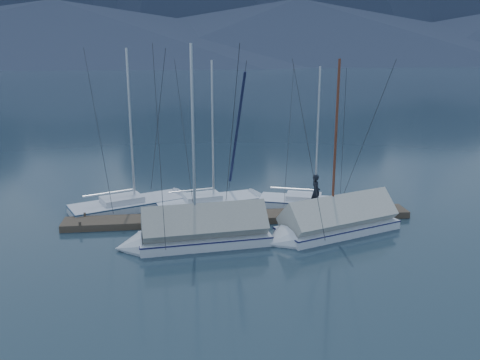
# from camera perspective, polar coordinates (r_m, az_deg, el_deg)

# --- Properties ---
(ground) EXTENTS (1000.00, 1000.00, 0.00)m
(ground) POSITION_cam_1_polar(r_m,az_deg,el_deg) (24.79, 0.57, -6.11)
(ground) COLOR #14232E
(ground) RESTS_ON ground
(dock) EXTENTS (18.00, 1.50, 0.54)m
(dock) POSITION_cam_1_polar(r_m,az_deg,el_deg) (26.62, 0.00, -4.35)
(dock) COLOR #382D23
(dock) RESTS_ON ground
(mooring_posts) EXTENTS (15.12, 1.52, 0.35)m
(mooring_posts) POSITION_cam_1_polar(r_m,az_deg,el_deg) (26.49, -1.08, -3.90)
(mooring_posts) COLOR #382D23
(mooring_posts) RESTS_ON ground
(sailboat_open_left) EXTENTS (7.49, 4.77, 9.63)m
(sailboat_open_left) POSITION_cam_1_polar(r_m,az_deg,el_deg) (29.41, -10.77, -2.61)
(sailboat_open_left) COLOR silver
(sailboat_open_left) RESTS_ON ground
(sailboat_open_mid) EXTENTS (7.01, 3.48, 8.93)m
(sailboat_open_mid) POSITION_cam_1_polar(r_m,az_deg,el_deg) (29.31, -2.09, -2.44)
(sailboat_open_mid) COLOR silver
(sailboat_open_mid) RESTS_ON ground
(sailboat_open_right) EXTENTS (6.73, 3.85, 8.59)m
(sailboat_open_right) POSITION_cam_1_polar(r_m,az_deg,el_deg) (29.17, 9.29, -2.73)
(sailboat_open_right) COLOR silver
(sailboat_open_right) RESTS_ON ground
(sailboat_covered_near) EXTENTS (7.40, 4.50, 9.23)m
(sailboat_covered_near) POSITION_cam_1_polar(r_m,az_deg,el_deg) (25.06, 9.97, -4.98)
(sailboat_covered_near) COLOR silver
(sailboat_covered_near) RESTS_ON ground
(sailboat_covered_far) EXTENTS (7.22, 3.08, 9.87)m
(sailboat_covered_far) POSITION_cam_1_polar(r_m,az_deg,el_deg) (23.49, -5.37, -6.14)
(sailboat_covered_far) COLOR silver
(sailboat_covered_far) RESTS_ON ground
(person) EXTENTS (0.52, 0.73, 1.92)m
(person) POSITION_cam_1_polar(r_m,az_deg,el_deg) (27.47, 8.51, -1.31)
(person) COLOR black
(person) RESTS_ON dock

